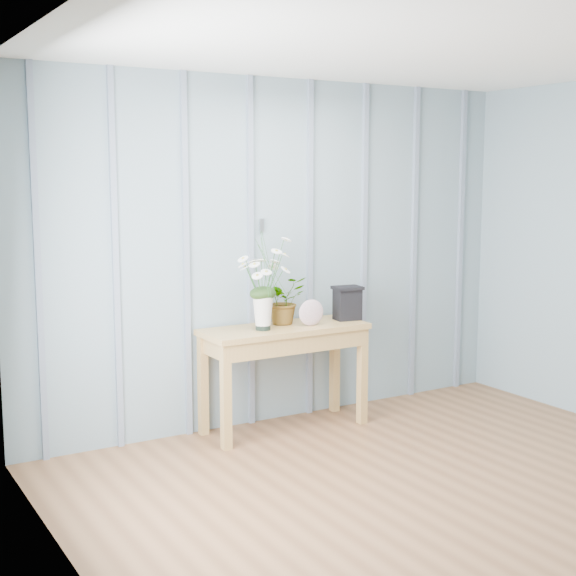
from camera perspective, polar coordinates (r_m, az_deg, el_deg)
ground at (r=4.45m, az=14.77°, el=-16.27°), size 4.50×4.50×0.00m
room_shell at (r=4.75m, az=7.65°, el=10.07°), size 4.00×4.50×2.50m
sideboard at (r=5.70m, az=-0.26°, el=-3.87°), size 1.20×0.45×0.75m
daisy_vase at (r=5.48m, az=-1.81°, el=1.24°), size 0.47×0.35×0.66m
spider_plant at (r=5.74m, az=-0.33°, el=-0.88°), size 0.33×0.29×0.34m
felt_disc_vessel at (r=5.68m, az=1.66°, el=-1.76°), size 0.19×0.08×0.19m
carved_box at (r=5.92m, az=4.24°, el=-1.05°), size 0.23×0.19×0.25m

